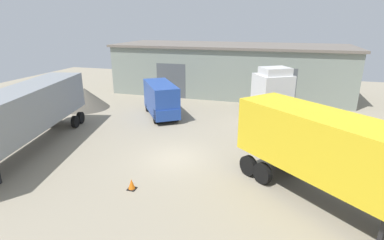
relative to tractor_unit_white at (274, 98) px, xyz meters
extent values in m
plane|color=gray|center=(-5.26, -8.36, -2.08)|extent=(60.00, 60.00, 0.00)
cube|color=gray|center=(-5.26, 9.89, 0.48)|extent=(24.88, 8.51, 5.12)
cube|color=#70665B|center=(-5.26, 9.89, 3.17)|extent=(25.38, 9.01, 0.25)
cube|color=#4C5156|center=(-10.73, 5.67, -0.28)|extent=(3.20, 0.08, 3.60)
cube|color=#4C5156|center=(0.22, 5.67, -0.28)|extent=(3.20, 0.08, 3.60)
cube|color=silver|center=(-0.22, 0.37, 0.07)|extent=(3.39, 3.36, 3.38)
cube|color=silver|center=(-0.11, 0.20, 2.04)|extent=(2.67, 2.54, 0.60)
cube|color=black|center=(-0.83, 1.36, 0.75)|extent=(1.82, 1.18, 1.22)
cube|color=#232326|center=(1.49, -2.36, -1.50)|extent=(3.83, 4.48, 0.24)
cylinder|color=#B2B2B7|center=(0.32, -2.38, -1.67)|extent=(1.06, 1.23, 0.56)
cylinder|color=black|center=(-1.47, 0.30, -1.62)|extent=(0.74, 0.93, 0.91)
cylinder|color=black|center=(0.40, 1.46, -1.62)|extent=(0.74, 0.93, 0.91)
cylinder|color=black|center=(0.88, -3.47, -1.62)|extent=(0.74, 0.93, 0.91)
cylinder|color=black|center=(2.75, -2.30, -1.62)|extent=(0.74, 0.93, 0.91)
cylinder|color=black|center=(1.36, -4.23, -1.62)|extent=(0.74, 0.93, 0.91)
cylinder|color=black|center=(3.22, -3.07, -1.62)|extent=(0.74, 0.93, 0.91)
cube|color=yellow|center=(2.87, -10.92, 0.62)|extent=(8.88, 8.11, 2.69)
cube|color=#232326|center=(2.87, -10.92, -0.85)|extent=(8.39, 7.54, 0.24)
cube|color=#232326|center=(4.30, -13.20, -1.52)|extent=(0.23, 0.23, 1.11)
cylinder|color=black|center=(1.33, -8.15, -1.54)|extent=(1.01, 0.93, 1.08)
cylinder|color=black|center=(-0.11, -9.82, -1.54)|extent=(1.01, 0.93, 1.08)
cylinder|color=black|center=(0.57, -7.50, -1.54)|extent=(1.01, 0.93, 1.08)
cylinder|color=black|center=(-0.87, -9.17, -1.54)|extent=(1.01, 0.93, 1.08)
cube|color=gray|center=(-14.47, -9.97, 0.57)|extent=(5.36, 12.65, 2.58)
cube|color=#232326|center=(-14.47, -9.97, -0.85)|extent=(4.63, 12.47, 0.24)
cylinder|color=black|center=(-14.44, -5.43, -1.61)|extent=(0.51, 0.97, 0.93)
cylinder|color=black|center=(-16.58, -5.95, -1.61)|extent=(0.51, 0.97, 0.93)
cylinder|color=black|center=(-14.68, -4.46, -1.61)|extent=(0.51, 0.97, 0.93)
cylinder|color=black|center=(-16.82, -4.98, -1.61)|extent=(0.51, 0.97, 0.93)
cube|color=#2347A3|center=(-9.25, -0.81, -0.47)|extent=(4.59, 5.38, 2.48)
cube|color=#2347A3|center=(-7.97, -2.64, -1.27)|extent=(2.16, 1.88, 0.90)
cube|color=black|center=(-8.20, -2.31, 0.02)|extent=(1.42, 1.03, 0.89)
cylinder|color=black|center=(-7.53, -1.78, -1.72)|extent=(0.66, 0.76, 0.72)
cylinder|color=black|center=(-8.92, -2.76, -1.72)|extent=(0.66, 0.76, 0.72)
cylinder|color=black|center=(-9.57, 1.14, -1.72)|extent=(0.66, 0.76, 0.72)
cylinder|color=black|center=(-10.96, 0.16, -1.72)|extent=(0.66, 0.76, 0.72)
cone|color=#565147|center=(-17.01, -0.49, -1.13)|extent=(4.34, 4.34, 1.90)
cube|color=black|center=(-6.11, -12.24, -2.06)|extent=(0.40, 0.40, 0.04)
cone|color=orange|center=(-6.11, -12.24, -1.80)|extent=(0.36, 0.36, 0.55)
camera|label=1|loc=(0.36, -23.63, 5.69)|focal=28.00mm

